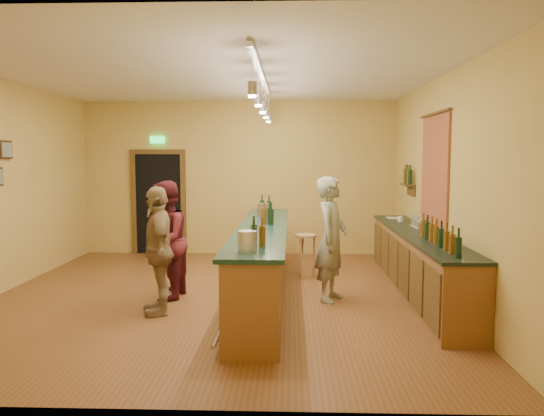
{
  "coord_description": "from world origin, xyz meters",
  "views": [
    {
      "loc": [
        1.09,
        -7.58,
        2.04
      ],
      "look_at": [
        0.81,
        0.2,
        1.29
      ],
      "focal_mm": 35.0,
      "sensor_mm": 36.0,
      "label": 1
    }
  ],
  "objects_px": {
    "bar_stool": "(306,243)",
    "customer_b": "(158,250)",
    "bartender": "(331,239)",
    "customer_a": "(165,240)",
    "back_counter": "(418,263)",
    "tasting_bar": "(263,256)"
  },
  "relations": [
    {
      "from": "bar_stool",
      "to": "customer_b",
      "type": "bearing_deg",
      "value": -132.66
    },
    {
      "from": "bartender",
      "to": "customer_a",
      "type": "bearing_deg",
      "value": 111.58
    },
    {
      "from": "back_counter",
      "to": "bartender",
      "type": "xyz_separation_m",
      "value": [
        -1.3,
        -0.31,
        0.4
      ]
    },
    {
      "from": "bartender",
      "to": "back_counter",
      "type": "bearing_deg",
      "value": -55.61
    },
    {
      "from": "back_counter",
      "to": "customer_a",
      "type": "bearing_deg",
      "value": -174.88
    },
    {
      "from": "customer_a",
      "to": "bar_stool",
      "type": "distance_m",
      "value": 2.52
    },
    {
      "from": "bar_stool",
      "to": "tasting_bar",
      "type": "bearing_deg",
      "value": -117.14
    },
    {
      "from": "customer_a",
      "to": "back_counter",
      "type": "bearing_deg",
      "value": 99.93
    },
    {
      "from": "back_counter",
      "to": "customer_b",
      "type": "height_order",
      "value": "customer_b"
    },
    {
      "from": "tasting_bar",
      "to": "bar_stool",
      "type": "relative_size",
      "value": 6.92
    },
    {
      "from": "customer_b",
      "to": "back_counter",
      "type": "bearing_deg",
      "value": 87.76
    },
    {
      "from": "back_counter",
      "to": "customer_b",
      "type": "xyz_separation_m",
      "value": [
        -3.6,
        -1.03,
        0.35
      ]
    },
    {
      "from": "tasting_bar",
      "to": "bar_stool",
      "type": "xyz_separation_m",
      "value": [
        0.66,
        1.29,
        -0.01
      ]
    },
    {
      "from": "customer_a",
      "to": "bar_stool",
      "type": "xyz_separation_m",
      "value": [
        2.05,
        1.44,
        -0.26
      ]
    },
    {
      "from": "customer_a",
      "to": "bar_stool",
      "type": "bearing_deg",
      "value": 129.93
    },
    {
      "from": "customer_b",
      "to": "customer_a",
      "type": "bearing_deg",
      "value": 167.78
    },
    {
      "from": "tasting_bar",
      "to": "bartender",
      "type": "bearing_deg",
      "value": -7.37
    },
    {
      "from": "back_counter",
      "to": "bartender",
      "type": "height_order",
      "value": "bartender"
    },
    {
      "from": "tasting_bar",
      "to": "bartender",
      "type": "height_order",
      "value": "bartender"
    },
    {
      "from": "back_counter",
      "to": "tasting_bar",
      "type": "relative_size",
      "value": 0.89
    },
    {
      "from": "back_counter",
      "to": "bar_stool",
      "type": "relative_size",
      "value": 6.18
    },
    {
      "from": "tasting_bar",
      "to": "customer_a",
      "type": "bearing_deg",
      "value": -173.9
    }
  ]
}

